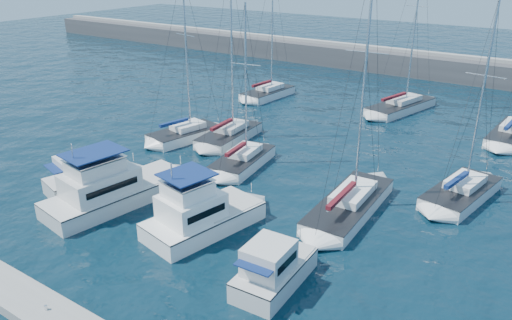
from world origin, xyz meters
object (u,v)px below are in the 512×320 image
Objects in this scene: motor_yacht_port_outer at (88,177)px; motor_yacht_stbd_inner at (199,215)px; sailboat_mid_c at (243,160)px; sailboat_back_a at (268,93)px; motor_yacht_stbd_outer at (273,271)px; sailboat_mid_b at (229,135)px; sailboat_mid_e at (461,192)px; sailboat_back_b at (401,106)px; sailboat_mid_a at (185,134)px; sailboat_mid_d at (349,205)px; motor_yacht_port_inner at (112,190)px; sailboat_back_c at (512,134)px.

motor_yacht_port_outer is 11.07m from motor_yacht_stbd_inner.
sailboat_back_a is (-10.01, 19.30, 0.02)m from sailboat_mid_c.
motor_yacht_stbd_inner is 7.28m from motor_yacht_stbd_outer.
sailboat_mid_b reaches higher than sailboat_mid_e.
sailboat_mid_a is at bearing -109.95° from sailboat_back_b.
sailboat_mid_c is at bearing -156.58° from sailboat_mid_e.
sailboat_mid_a is at bearing -166.07° from sailboat_mid_e.
motor_yacht_stbd_outer is 0.34× the size of sailboat_mid_b.
sailboat_mid_e is (12.76, 14.14, -0.61)m from motor_yacht_stbd_inner.
sailboat_mid_d is at bearing -41.03° from sailboat_back_a.
sailboat_mid_d reaches higher than sailboat_back_a.
motor_yacht_stbd_inner is 17.41m from sailboat_mid_a.
sailboat_mid_b is 6.43m from sailboat_mid_c.
sailboat_back_b is (9.23, 33.72, -0.59)m from motor_yacht_port_inner.
sailboat_back_a reaches higher than sailboat_mid_c.
sailboat_mid_b is (-15.50, 16.69, -0.39)m from motor_yacht_stbd_outer.
sailboat_mid_a reaches higher than motor_yacht_port_inner.
sailboat_back_b is (1.70, 33.08, -0.59)m from motor_yacht_stbd_inner.
sailboat_mid_b is at bearing 129.16° from sailboat_mid_c.
sailboat_mid_d is at bearing 60.13° from motor_yacht_stbd_inner.
sailboat_mid_b reaches higher than motor_yacht_port_inner.
sailboat_back_c is (24.73, 29.90, -0.42)m from motor_yacht_port_outer.
motor_yacht_stbd_outer is 16.38m from sailboat_mid_c.
sailboat_mid_b is 1.22× the size of sailboat_mid_c.
sailboat_mid_d is at bearing -123.21° from sailboat_mid_e.
sailboat_mid_a is (-4.73, 12.99, -0.58)m from motor_yacht_port_inner.
sailboat_mid_c is 0.77× the size of sailboat_mid_d.
sailboat_mid_c is at bearing -89.61° from sailboat_back_b.
sailboat_mid_e is (5.91, 6.32, -0.01)m from sailboat_mid_d.
sailboat_mid_c reaches higher than motor_yacht_stbd_inner.
motor_yacht_port_outer is 35.36m from sailboat_back_b.
motor_yacht_stbd_outer is 37.84m from sailboat_back_a.
motor_yacht_stbd_outer is 22.78m from sailboat_mid_b.
motor_yacht_stbd_outer is at bearing -6.10° from motor_yacht_stbd_inner.
sailboat_back_c is at bearing 70.47° from sailboat_mid_d.
sailboat_mid_b is (3.68, 2.15, 0.00)m from sailboat_mid_a.
sailboat_mid_a is 24.99m from sailboat_back_b.
sailboat_back_c is (0.89, 15.86, 0.00)m from sailboat_mid_e.
motor_yacht_port_inner reaches higher than motor_yacht_stbd_outer.
motor_yacht_port_inner is 0.59× the size of sailboat_back_b.
sailboat_back_a is (-13.86, 29.43, -0.59)m from motor_yacht_stbd_inner.
sailboat_back_c is (21.18, 30.64, -0.61)m from motor_yacht_port_inner.
sailboat_back_c reaches higher than motor_yacht_stbd_outer.
motor_yacht_port_inner is 0.66× the size of sailboat_mid_b.
sailboat_mid_e is at bearing 59.30° from motor_yacht_stbd_inner.
sailboat_mid_d is at bearing -28.57° from sailboat_mid_b.
motor_yacht_port_outer is at bearing -159.22° from sailboat_mid_d.
sailboat_mid_a reaches higher than motor_yacht_stbd_inner.
sailboat_mid_d is at bearing 39.27° from motor_yacht_port_inner.
sailboat_mid_b is at bearing -104.94° from sailboat_back_b.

